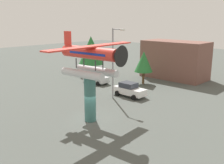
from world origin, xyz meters
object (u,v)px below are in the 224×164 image
Objects in this scene: floatplane_monument at (90,58)px; car_near_silver at (96,77)px; car_mid_white at (130,89)px; storefront_building at (175,60)px; streetlight_primary at (114,59)px; tree_west at (91,50)px; display_pedestal at (90,99)px; tree_east at (144,62)px.

floatplane_monument reaches higher than car_near_silver.
storefront_building reaches higher than car_mid_white.
car_mid_white is 4.52m from streetlight_primary.
floatplane_monument is at bearing -73.43° from car_mid_white.
streetlight_primary is 1.25× the size of tree_west.
display_pedestal is 8.11m from streetlight_primary.
tree_west reaches higher than car_near_silver.
display_pedestal is 0.42× the size of floatplane_monument.
streetlight_primary is 13.47m from tree_west.
tree_west is (-12.50, 4.87, 3.52)m from car_mid_white.
streetlight_primary is 1.74× the size of tree_east.
car_near_silver is 1.00× the size of car_mid_white.
tree_east is (9.76, 1.63, -1.07)m from tree_west.
tree_west is at bearing 158.73° from car_mid_white.
tree_west reaches higher than car_mid_white.
storefront_building is (6.70, 11.36, 2.14)m from car_near_silver.
floatplane_monument reaches higher than car_mid_white.
car_near_silver is 6.34m from tree_west.
storefront_building is 13.87m from tree_west.
storefront_building is 1.53× the size of tree_west.
display_pedestal is at bearing 180.00° from floatplane_monument.
streetlight_primary reaches higher than tree_west.
floatplane_monument is 20.44m from tree_west.
car_near_silver is at bearing 130.71° from floatplane_monument.
display_pedestal is 20.41m from tree_west.
floatplane_monument reaches higher than tree_west.
car_near_silver is 8.38m from car_mid_white.
floatplane_monument is at bearing -44.55° from car_near_silver.
car_mid_white is at bearing -83.57° from storefront_building.
streetlight_primary is (-0.88, -1.93, 3.99)m from car_mid_white.
car_mid_white is (-2.49, 8.81, -1.31)m from display_pedestal.
tree_east reaches higher than display_pedestal.
storefront_building is at bearing 96.43° from car_mid_white.
car_near_silver is at bearing 167.37° from car_mid_white.
car_near_silver is at bearing 135.07° from display_pedestal.
floatplane_monument is at bearing -62.99° from streetlight_primary.
car_mid_white is (-2.62, 8.80, -5.16)m from floatplane_monument.
display_pedestal is at bearing -71.15° from tree_east.
floatplane_monument is 1.55× the size of tree_west.
display_pedestal is 15.13m from car_near_silver.
floatplane_monument is at bearing -70.70° from tree_east.
car_near_silver is at bearing -35.09° from tree_west.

